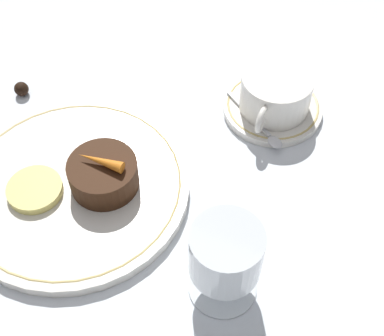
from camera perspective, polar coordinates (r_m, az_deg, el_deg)
The scene contains 10 objects.
ground_plane at distance 0.64m, azimuth -8.11°, elevation -2.02°, with size 3.00×3.00×0.00m, color white.
dinner_plate at distance 0.64m, azimuth -12.48°, elevation -1.93°, with size 0.27×0.27×0.01m.
saucer at distance 0.71m, azimuth 8.59°, elevation 6.44°, with size 0.13×0.13×0.01m.
coffee_cup at distance 0.69m, azimuth 8.92°, elevation 8.05°, with size 0.12×0.09×0.05m.
spoon at distance 0.68m, azimuth 7.20°, elevation 4.52°, with size 0.07×0.10×0.00m.
wine_glass at distance 0.51m, azimuth 3.60°, elevation -9.43°, with size 0.07×0.07×0.10m.
dessert_cake at distance 0.61m, azimuth -9.42°, elevation -0.68°, with size 0.08×0.08×0.04m.
carrot_garnish at distance 0.59m, azimuth -9.73°, elevation 0.73°, with size 0.02×0.05×0.01m.
pineapple_slice at distance 0.63m, azimuth -16.42°, elevation -2.22°, with size 0.06×0.06×0.01m.
chocolate_truffle at distance 0.76m, azimuth -17.74°, elevation 8.04°, with size 0.02×0.02×0.02m.
Camera 1 is at (0.30, 0.23, 0.51)m, focal length 50.00 mm.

